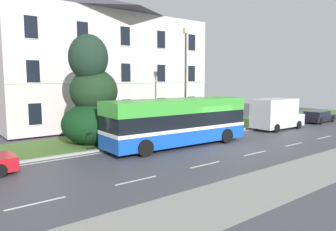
{
  "coord_description": "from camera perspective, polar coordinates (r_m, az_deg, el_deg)",
  "views": [
    {
      "loc": [
        -14.77,
        -12.68,
        4.18
      ],
      "look_at": [
        -1.79,
        4.06,
        1.76
      ],
      "focal_mm": 33.76,
      "sensor_mm": 36.0,
      "label": 1
    }
  ],
  "objects": [
    {
      "name": "ground_plane",
      "position": [
        20.53,
        9.36,
        -5.38
      ],
      "size": [
        60.0,
        56.0,
        0.18
      ],
      "color": "#44434B"
    },
    {
      "name": "georgian_townhouse",
      "position": [
        31.49,
        -12.49,
        9.77
      ],
      "size": [
        18.83,
        10.49,
        11.8
      ],
      "color": "silver",
      "rests_on": "ground_plane"
    },
    {
      "name": "iron_verge_railing",
      "position": [
        22.07,
        0.56,
        -2.77
      ],
      "size": [
        12.49,
        0.04,
        0.97
      ],
      "color": "black",
      "rests_on": "ground_plane"
    },
    {
      "name": "evergreen_tree",
      "position": [
        20.75,
        -13.5,
        2.61
      ],
      "size": [
        3.94,
        3.94,
        6.98
      ],
      "color": "#423328",
      "rests_on": "ground_plane"
    },
    {
      "name": "single_decker_bus",
      "position": [
        19.85,
        1.72,
        -1.06
      ],
      "size": [
        9.69,
        2.96,
        2.97
      ],
      "rotation": [
        0.0,
        0.0,
        -0.03
      ],
      "color": "blue",
      "rests_on": "ground_plane"
    },
    {
      "name": "white_panel_van",
      "position": [
        28.05,
        18.93,
        0.3
      ],
      "size": [
        5.01,
        2.22,
        2.59
      ],
      "rotation": [
        0.0,
        0.0,
        -0.01
      ],
      "color": "silver",
      "rests_on": "ground_plane"
    },
    {
      "name": "parked_hatchback_01",
      "position": [
        34.4,
        25.42,
        -0.17
      ],
      "size": [
        4.42,
        2.12,
        1.12
      ],
      "rotation": [
        0.0,
        0.0,
        0.07
      ],
      "color": "black",
      "rests_on": "ground_plane"
    },
    {
      "name": "street_lamp_post",
      "position": [
        23.24,
        3.19,
        7.24
      ],
      "size": [
        0.36,
        0.24,
        7.72
      ],
      "color": "#333338",
      "rests_on": "ground_plane"
    }
  ]
}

